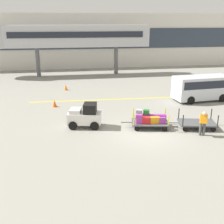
{
  "coord_description": "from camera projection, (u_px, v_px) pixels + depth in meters",
  "views": [
    {
      "loc": [
        -4.66,
        -14.91,
        6.52
      ],
      "look_at": [
        -1.86,
        1.73,
        0.89
      ],
      "focal_mm": 43.71,
      "sensor_mm": 36.0,
      "label": 1
    }
  ],
  "objects": [
    {
      "name": "ground_plane",
      "position": [
        146.0,
        133.0,
        16.74
      ],
      "size": [
        120.0,
        120.0,
        0.0
      ],
      "primitive_type": "plane",
      "color": "gray"
    },
    {
      "name": "apron_lead_line",
      "position": [
        129.0,
        99.0,
        24.08
      ],
      "size": [
        17.18,
        0.8,
        0.01
      ],
      "primitive_type": "cube",
      "rotation": [
        0.0,
        0.0,
        -0.03
      ],
      "color": "yellow",
      "rests_on": "ground_plane"
    },
    {
      "name": "terminal_building",
      "position": [
        97.0,
        41.0,
        39.84
      ],
      "size": [
        46.74,
        2.51,
        7.6
      ],
      "color": "silver",
      "rests_on": "ground_plane"
    },
    {
      "name": "jet_bridge",
      "position": [
        63.0,
        36.0,
        33.17
      ],
      "size": [
        19.94,
        3.0,
        6.1
      ],
      "color": "#B7B7BC",
      "rests_on": "ground_plane"
    },
    {
      "name": "baggage_tug",
      "position": [
        85.0,
        116.0,
        17.47
      ],
      "size": [
        2.28,
        1.58,
        1.58
      ],
      "color": "white",
      "rests_on": "ground_plane"
    },
    {
      "name": "baggage_cart_lead",
      "position": [
        149.0,
        119.0,
        17.43
      ],
      "size": [
        3.08,
        1.82,
        1.11
      ],
      "color": "#4C4C4F",
      "rests_on": "ground_plane"
    },
    {
      "name": "baggage_cart_middle",
      "position": [
        197.0,
        123.0,
        17.38
      ],
      "size": [
        3.08,
        1.82,
        1.1
      ],
      "color": "#4C4C4F",
      "rests_on": "ground_plane"
    },
    {
      "name": "baggage_handler",
      "position": [
        203.0,
        122.0,
        16.06
      ],
      "size": [
        0.52,
        0.54,
        1.56
      ],
      "color": "#4C4C4C",
      "rests_on": "ground_plane"
    },
    {
      "name": "shuttle_van",
      "position": [
        202.0,
        86.0,
        23.3
      ],
      "size": [
        4.94,
        2.31,
        2.1
      ],
      "color": "silver",
      "rests_on": "ground_plane"
    },
    {
      "name": "safety_cone_near",
      "position": [
        55.0,
        103.0,
        21.77
      ],
      "size": [
        0.36,
        0.36,
        0.55
      ],
      "primitive_type": "cone",
      "color": "#EA590F",
      "rests_on": "ground_plane"
    },
    {
      "name": "safety_cone_far",
      "position": [
        66.0,
        87.0,
        27.07
      ],
      "size": [
        0.36,
        0.36,
        0.55
      ],
      "primitive_type": "cone",
      "color": "orange",
      "rests_on": "ground_plane"
    }
  ]
}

